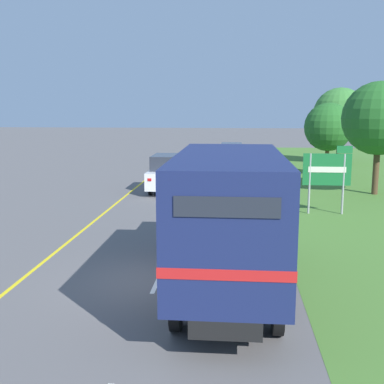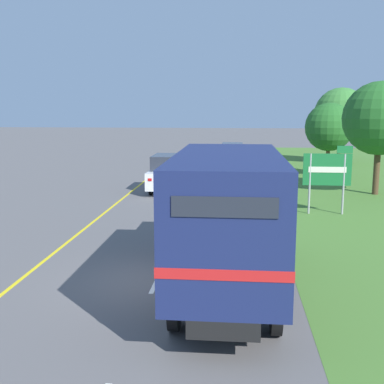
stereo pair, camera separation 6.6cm
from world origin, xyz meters
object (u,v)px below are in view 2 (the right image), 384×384
(lead_car_white, at_px, (168,173))
(roadside_tree_near, at_px, (380,119))
(roadside_tree_mid, at_px, (329,127))
(roadside_tree_far, at_px, (341,114))
(lead_car_white_ahead, at_px, (232,156))
(horse_trailer_truck, at_px, (228,213))
(highway_sign, at_px, (328,171))

(lead_car_white, bearing_deg, roadside_tree_near, -0.29)
(roadside_tree_mid, distance_m, roadside_tree_far, 8.35)
(roadside_tree_near, bearing_deg, lead_car_white, 179.71)
(lead_car_white_ahead, height_order, roadside_tree_near, roadside_tree_near)
(horse_trailer_truck, distance_m, roadside_tree_far, 30.67)
(highway_sign, bearing_deg, lead_car_white_ahead, 105.05)
(lead_car_white, bearing_deg, horse_trailer_truck, -76.06)
(horse_trailer_truck, height_order, roadside_tree_mid, roadside_tree_mid)
(horse_trailer_truck, height_order, roadside_tree_far, roadside_tree_far)
(lead_car_white_ahead, height_order, roadside_tree_mid, roadside_tree_mid)
(horse_trailer_truck, height_order, lead_car_white_ahead, horse_trailer_truck)
(horse_trailer_truck, xyz_separation_m, highway_sign, (4.15, 9.21, -0.09))
(lead_car_white_ahead, bearing_deg, horse_trailer_truck, -89.72)
(horse_trailer_truck, distance_m, roadside_tree_near, 16.45)
(lead_car_white_ahead, relative_size, highway_sign, 1.33)
(highway_sign, height_order, roadside_tree_near, roadside_tree_near)
(roadside_tree_near, bearing_deg, highway_sign, -124.03)
(roadside_tree_near, xyz_separation_m, roadside_tree_mid, (-1.29, 6.94, -0.72))
(lead_car_white_ahead, xyz_separation_m, roadside_tree_far, (8.87, 4.22, 3.08))
(horse_trailer_truck, xyz_separation_m, roadside_tree_near, (7.66, 14.41, 2.05))
(horse_trailer_truck, bearing_deg, lead_car_white, 103.94)
(lead_car_white, height_order, highway_sign, highway_sign)
(lead_car_white, distance_m, roadside_tree_far, 19.55)
(roadside_tree_far, bearing_deg, highway_sign, -102.87)
(roadside_tree_near, distance_m, roadside_tree_far, 14.95)
(highway_sign, bearing_deg, roadside_tree_far, 77.13)
(lead_car_white, relative_size, roadside_tree_far, 0.73)
(roadside_tree_far, bearing_deg, roadside_tree_near, -94.15)
(horse_trailer_truck, bearing_deg, roadside_tree_mid, 73.39)
(horse_trailer_truck, height_order, highway_sign, horse_trailer_truck)
(horse_trailer_truck, height_order, lead_car_white, horse_trailer_truck)
(horse_trailer_truck, height_order, roadside_tree_near, roadside_tree_near)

